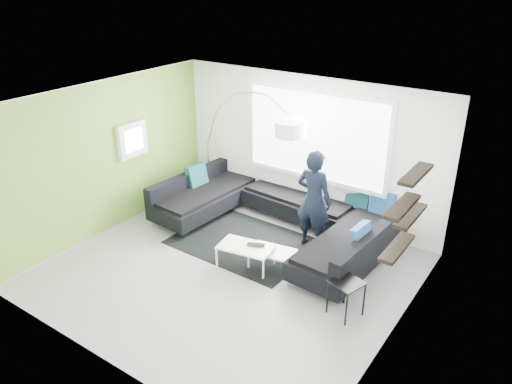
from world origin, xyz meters
TOP-DOWN VIEW (x-y plane):
  - ground at (0.00, 0.00)m, footprint 5.50×5.50m
  - room_shell at (0.04, 0.21)m, footprint 5.54×5.04m
  - sectional_sofa at (-0.07, 1.51)m, footprint 4.38×2.89m
  - rug at (-0.34, 0.90)m, footprint 2.48×1.83m
  - coffee_table at (0.33, 0.41)m, footprint 1.24×0.85m
  - arc_lamp at (-2.02, 1.99)m, footprint 2.45×1.13m
  - side_table at (2.05, 0.08)m, footprint 0.51×0.51m
  - person at (0.73, 1.50)m, footprint 0.69×0.48m
  - laptop at (0.28, 0.38)m, footprint 0.43×0.40m

SIDE VIEW (x-z plane):
  - ground at x=0.00m, z-range 0.00..0.00m
  - rug at x=-0.34m, z-range 0.00..0.01m
  - coffee_table at x=0.33m, z-range 0.00..0.38m
  - side_table at x=2.05m, z-range 0.00..0.55m
  - laptop at x=0.28m, z-range 0.38..0.40m
  - sectional_sofa at x=-0.07m, z-range -0.05..0.86m
  - person at x=0.73m, z-range 0.00..1.82m
  - arc_lamp at x=-2.02m, z-range 0.00..2.52m
  - room_shell at x=0.04m, z-range 0.40..3.22m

